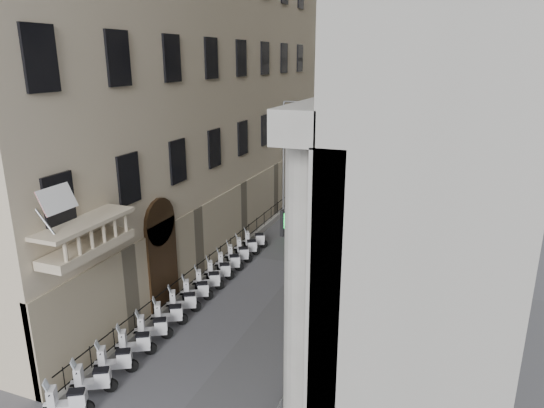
{
  "coord_description": "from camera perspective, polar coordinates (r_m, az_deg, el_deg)",
  "views": [
    {
      "loc": [
        8.1,
        -6.8,
        12.01
      ],
      "look_at": [
        -0.77,
        16.45,
        4.5
      ],
      "focal_mm": 32.0,
      "sensor_mm": 36.0,
      "label": 1
    }
  ],
  "objects": [
    {
      "name": "scooter_13",
      "position": [
        32.04,
        -2.03,
        -5.23
      ],
      "size": [
        1.5,
        1.17,
        1.5
      ],
      "primitive_type": null,
      "rotation": [
        0.0,
        0.0,
        2.08
      ],
      "color": "silver",
      "rests_on": "ground"
    },
    {
      "name": "barrier_5",
      "position": [
        27.21,
        9.23,
        -9.63
      ],
      "size": [
        0.6,
        2.4,
        1.1
      ],
      "primitive_type": null,
      "color": "#B4B6BC",
      "rests_on": "ground"
    },
    {
      "name": "info_kiosk",
      "position": [
        34.05,
        1.6,
        -2.15
      ],
      "size": [
        0.54,
        0.94,
        1.9
      ],
      "rotation": [
        0.0,
        0.0,
        -0.33
      ],
      "color": "black",
      "rests_on": "ground"
    },
    {
      "name": "barrier_7",
      "position": [
        31.71,
        11.12,
        -5.8
      ],
      "size": [
        0.6,
        2.4,
        1.1
      ],
      "primitive_type": null,
      "color": "#B4B6BC",
      "rests_on": "ground"
    },
    {
      "name": "flag",
      "position": [
        20.73,
        -21.35,
        -19.92
      ],
      "size": [
        1.0,
        1.4,
        8.2
      ],
      "primitive_type": null,
      "color": "#9E0C11",
      "rests_on": "ground"
    },
    {
      "name": "barrier_3",
      "position": [
        22.93,
        6.53,
        -14.92
      ],
      "size": [
        0.6,
        2.4,
        1.1
      ],
      "primitive_type": null,
      "color": "#B4B6BC",
      "rests_on": "ground"
    },
    {
      "name": "scooter_8",
      "position": [
        26.78,
        -7.45,
        -10.01
      ],
      "size": [
        1.5,
        1.17,
        1.5
      ],
      "primitive_type": null,
      "rotation": [
        0.0,
        0.0,
        2.08
      ],
      "color": "silver",
      "rests_on": "ground"
    },
    {
      "name": "barrier_6",
      "position": [
        29.44,
        10.25,
        -7.57
      ],
      "size": [
        0.6,
        2.4,
        1.1
      ],
      "primitive_type": null,
      "color": "#B4B6BC",
      "rests_on": "ground"
    },
    {
      "name": "barrier_4",
      "position": [
        25.04,
        8.01,
        -12.05
      ],
      "size": [
        0.6,
        2.4,
        1.1
      ],
      "primitive_type": null,
      "color": "#B4B6BC",
      "rests_on": "ground"
    },
    {
      "name": "security_tent",
      "position": [
        38.59,
        6.3,
        3.09
      ],
      "size": [
        4.32,
        4.32,
        3.51
      ],
      "color": "silver",
      "rests_on": "ground"
    },
    {
      "name": "scooter_1",
      "position": [
        20.54,
        -20.09,
        -20.16
      ],
      "size": [
        1.5,
        1.17,
        1.5
      ],
      "primitive_type": null,
      "rotation": [
        0.0,
        0.0,
        2.08
      ],
      "color": "silver",
      "rests_on": "ground"
    },
    {
      "name": "scooter_7",
      "position": [
        25.79,
        -8.82,
        -11.18
      ],
      "size": [
        1.5,
        1.17,
        1.5
      ],
      "primitive_type": null,
      "rotation": [
        0.0,
        0.0,
        2.08
      ],
      "color": "silver",
      "rests_on": "ground"
    },
    {
      "name": "pedestrian_c",
      "position": [
        45.14,
        8.73,
        2.29
      ],
      "size": [
        0.99,
        0.96,
        1.72
      ],
      "primitive_type": "imported",
      "rotation": [
        0.0,
        0.0,
        3.85
      ],
      "color": "black",
      "rests_on": "ground"
    },
    {
      "name": "pedestrian_a",
      "position": [
        37.22,
        10.33,
        -0.78
      ],
      "size": [
        0.81,
        0.68,
        1.89
      ],
      "primitive_type": "imported",
      "rotation": [
        0.0,
        0.0,
        2.77
      ],
      "color": "#0C1832",
      "rests_on": "ground"
    },
    {
      "name": "street_lamp",
      "position": [
        37.26,
        1.93,
        6.55
      ],
      "size": [
        2.92,
        0.25,
        8.97
      ],
      "rotation": [
        0.0,
        0.0,
        -0.02
      ],
      "color": "gray",
      "rests_on": "ground"
    },
    {
      "name": "pedestrian_b",
      "position": [
        39.4,
        12.58,
        -0.16
      ],
      "size": [
        0.92,
        0.81,
        1.59
      ],
      "primitive_type": "imported",
      "rotation": [
        0.0,
        0.0,
        2.83
      ],
      "color": "black",
      "rests_on": "ground"
    },
    {
      "name": "scooter_12",
      "position": [
        30.95,
        -2.96,
        -6.06
      ],
      "size": [
        1.5,
        1.17,
        1.5
      ],
      "primitive_type": null,
      "rotation": [
        0.0,
        0.0,
        2.08
      ],
      "color": "silver",
      "rests_on": "ground"
    },
    {
      "name": "far_building",
      "position": [
        55.48,
        13.23,
        19.47
      ],
      "size": [
        22.0,
        10.0,
        30.0
      ],
      "primitive_type": "cube",
      "color": "#A2A099",
      "rests_on": "ground"
    },
    {
      "name": "scooter_5",
      "position": [
        23.89,
        -11.92,
        -13.79
      ],
      "size": [
        1.5,
        1.17,
        1.5
      ],
      "primitive_type": null,
      "rotation": [
        0.0,
        0.0,
        2.08
      ],
      "color": "silver",
      "rests_on": "ground"
    },
    {
      "name": "barrier_2",
      "position": [
        20.9,
        4.71,
        -18.34
      ],
      "size": [
        0.6,
        2.4,
        1.1
      ],
      "primitive_type": null,
      "color": "#B4B6BC",
      "rests_on": "ground"
    },
    {
      "name": "barrier_1",
      "position": [
        18.99,
        2.41,
        -22.45
      ],
      "size": [
        0.6,
        2.4,
        1.1
      ],
      "primitive_type": null,
      "color": "#B4B6BC",
      "rests_on": "ground"
    },
    {
      "name": "scooter_9",
      "position": [
        27.79,
        -6.19,
        -8.92
      ],
      "size": [
        1.5,
        1.17,
        1.5
      ],
      "primitive_type": null,
      "rotation": [
        0.0,
        0.0,
        2.08
      ],
      "color": "silver",
      "rests_on": "ground"
    },
    {
      "name": "iron_fence",
      "position": [
        30.22,
        -5.24,
        -6.7
      ],
      "size": [
        0.3,
        28.0,
        1.4
      ],
      "primitive_type": null,
      "color": "black",
      "rests_on": "ground"
    },
    {
      "name": "scooter_3",
      "position": [
        22.13,
        -15.63,
        -16.78
      ],
      "size": [
        1.5,
        1.17,
        1.5
      ],
      "primitive_type": null,
      "rotation": [
        0.0,
        0.0,
        2.08
      ],
      "color": "silver",
      "rests_on": "ground"
    },
    {
      "name": "scooter_11",
      "position": [
        29.88,
        -3.96,
        -6.95
      ],
      "size": [
        1.5,
        1.17,
        1.5
      ],
      "primitive_type": null,
      "rotation": [
        0.0,
        0.0,
        2.08
      ],
      "color": "silver",
      "rests_on": "ground"
    },
    {
      "name": "scooter_10",
      "position": [
        28.82,
        -5.03,
        -7.9
      ],
      "size": [
        1.5,
        1.17,
        1.5
      ],
      "primitive_type": null,
      "rotation": [
        0.0,
        0.0,
        2.08
      ],
      "color": "silver",
      "rests_on": "ground"
    },
    {
      "name": "barrier_8",
      "position": [
        34.01,
        11.87,
        -4.26
      ],
      "size": [
        0.6,
        2.4,
        1.1
      ],
      "primitive_type": null,
      "color": "#B4B6BC",
      "rests_on": "ground"
    },
    {
      "name": "scooter_4",
      "position": [
        22.99,
        -13.69,
        -15.23
      ],
      "size": [
        1.5,
        1.17,
        1.5
      ],
      "primitive_type": null,
      "rotation": [
        0.0,
        0.0,
        2.08
      ],
      "color": "silver",
      "rests_on": "ground"
    },
    {
      "name": "blue_awning",
      "position": [
        35.15,
        13.19,
        -3.65
      ],
      "size": [
        1.6,
        3.0,
        3.0
      ],
      "primitive_type": null,
      "color": "navy",
      "rests_on": "ground"
    },
    {
      "name": "scooter_6",
      "position": [
        24.82,
        -10.3,
        -12.44
      ],
      "size": [
        1.5,
        1.17,
        1.5
      ],
      "primitive_type": null,
      "rotation": [
        0.0,
        0.0,
        2.08
      ],
      "color": "silver",
      "rests_on": "ground"
    },
    {
      "name": "scooter_2",
      "position": [
        21.31,
        -17.75,
        -18.42
      ],
      "size": [
        1.5,
        1.17,
        1.5
      ],
      "primitive_type": null,
      "rotation": [
        0.0,
        0.0,
        2.08
      ],
      "color": "silver",
      "rests_on": "ground"
    }
  ]
}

